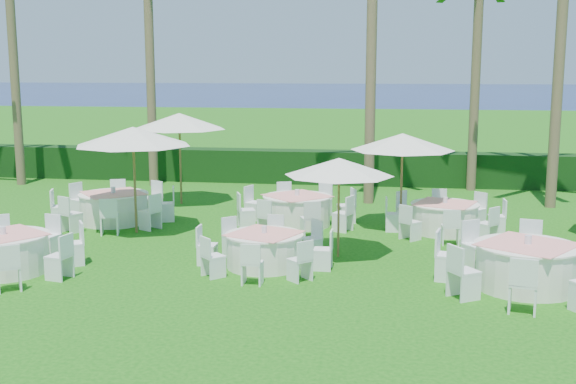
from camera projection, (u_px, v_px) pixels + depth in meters
The scene contains 17 objects.
ground at pixel (244, 274), 14.98m from camera, with size 120.00×120.00×0.00m, color #12530E.
hedge at pixel (311, 167), 26.57m from camera, with size 34.00×1.00×1.20m, color black.
ocean at pixel (378, 94), 114.34m from camera, with size 260.00×260.00×0.00m, color #061041.
banquet_table_a at pixel (4, 252), 15.03m from camera, with size 3.21×3.21×0.97m.
banquet_table_b at pixel (264, 249), 15.43m from camera, with size 2.92×2.92×0.90m.
banquet_table_c at pixel (527, 265), 13.94m from camera, with size 3.50×3.50×1.05m.
banquet_table_d at pixel (114, 207), 19.81m from camera, with size 3.28×3.28×1.00m.
banquet_table_e at pixel (297, 209), 19.50m from camera, with size 3.16×3.16×0.98m.
banquet_table_f at pixel (445, 217), 18.66m from camera, with size 3.06×3.06×0.93m.
umbrella_a at pixel (133, 136), 18.26m from camera, with size 2.98×2.98×2.74m.
umbrella_b at pixel (339, 167), 15.94m from camera, with size 2.44×2.44×2.25m.
umbrella_c at pixel (179, 121), 22.18m from camera, with size 2.90×2.90×2.84m.
umbrella_d at pixel (403, 142), 18.77m from camera, with size 2.72×2.72×2.53m.
palm_a at pixel (12, 39), 25.45m from camera, with size 4.40×3.99×9.45m.
palm_b at pixel (150, 51), 25.29m from camera, with size 4.34×4.30×8.62m.
palm_d at pixel (476, 68), 24.43m from camera, with size 4.41×4.06×7.51m.
palm_e at pixel (560, 47), 21.23m from camera, with size 4.35×4.29×8.73m.
Camera 1 is at (3.07, -14.17, 4.24)m, focal length 45.00 mm.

